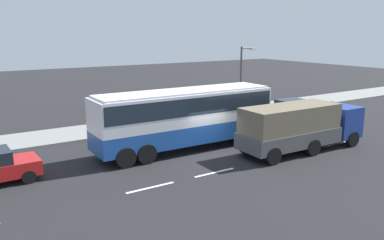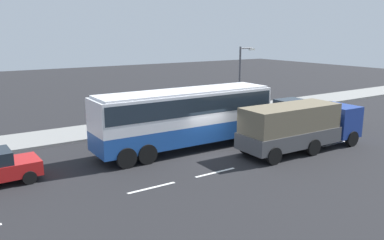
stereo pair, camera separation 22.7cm
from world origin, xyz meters
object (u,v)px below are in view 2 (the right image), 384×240
at_px(street_lamp, 241,75).
at_px(coach_bus, 186,113).
at_px(pedestrian_near_curb, 139,115).
at_px(cargo_truck, 300,125).
at_px(car_white_minivan, 329,112).
at_px(car_black_sedan, 291,107).

bearing_deg(street_lamp, coach_bus, -148.08).
xyz_separation_m(coach_bus, pedestrian_near_curb, (-0.39, 5.57, -1.03)).
xyz_separation_m(pedestrian_near_curb, street_lamp, (9.52, 0.12, 2.23)).
bearing_deg(cargo_truck, street_lamp, 70.99).
distance_m(coach_bus, cargo_truck, 6.83).
bearing_deg(car_white_minivan, pedestrian_near_curb, 161.24).
height_order(coach_bus, car_black_sedan, coach_bus).
bearing_deg(car_white_minivan, cargo_truck, -149.78).
height_order(car_black_sedan, street_lamp, street_lamp).
xyz_separation_m(car_white_minivan, street_lamp, (-4.16, 5.75, 2.64)).
bearing_deg(street_lamp, pedestrian_near_curb, -179.27).
xyz_separation_m(car_white_minivan, pedestrian_near_curb, (-13.69, 5.63, 0.41)).
bearing_deg(car_black_sedan, cargo_truck, -132.12).
distance_m(car_black_sedan, street_lamp, 5.04).
distance_m(pedestrian_near_curb, street_lamp, 9.78).
relative_size(cargo_truck, car_black_sedan, 1.96).
bearing_deg(coach_bus, car_black_sedan, 15.61).
distance_m(cargo_truck, street_lamp, 10.47).
height_order(car_black_sedan, pedestrian_near_curb, pedestrian_near_curb).
bearing_deg(pedestrian_near_curb, car_black_sedan, -41.73).
xyz_separation_m(cargo_truck, car_black_sedan, (7.21, 7.35, -0.80)).
relative_size(car_white_minivan, street_lamp, 0.79).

